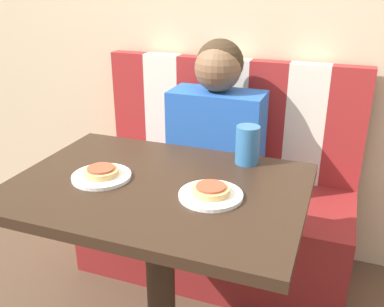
# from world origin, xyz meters

# --- Properties ---
(booth_seat) EXTENTS (1.27, 0.54, 0.44)m
(booth_seat) POSITION_xyz_m (0.00, 0.63, 0.22)
(booth_seat) COLOR maroon
(booth_seat) RESTS_ON ground_plane
(booth_backrest) EXTENTS (1.27, 0.08, 0.57)m
(booth_backrest) POSITION_xyz_m (-0.00, 0.87, 0.73)
(booth_backrest) COLOR maroon
(booth_backrest) RESTS_ON booth_seat
(dining_table) EXTENTS (0.93, 0.67, 0.77)m
(dining_table) POSITION_xyz_m (0.00, 0.00, 0.65)
(dining_table) COLOR black
(dining_table) RESTS_ON ground_plane
(person) EXTENTS (0.41, 0.23, 0.69)m
(person) POSITION_xyz_m (0.00, 0.64, 0.78)
(person) COLOR #2356B2
(person) RESTS_ON booth_seat
(plate_left) EXTENTS (0.19, 0.19, 0.01)m
(plate_left) POSITION_xyz_m (-0.19, -0.03, 0.77)
(plate_left) COLOR white
(plate_left) RESTS_ON dining_table
(plate_right) EXTENTS (0.19, 0.19, 0.01)m
(plate_right) POSITION_xyz_m (0.19, -0.03, 0.77)
(plate_right) COLOR white
(plate_right) RESTS_ON dining_table
(pizza_left) EXTENTS (0.11, 0.11, 0.03)m
(pizza_left) POSITION_xyz_m (-0.19, -0.03, 0.79)
(pizza_left) COLOR tan
(pizza_left) RESTS_ON plate_left
(pizza_right) EXTENTS (0.11, 0.11, 0.03)m
(pizza_right) POSITION_xyz_m (0.19, -0.03, 0.79)
(pizza_right) COLOR tan
(pizza_right) RESTS_ON plate_right
(drinking_cup) EXTENTS (0.08, 0.08, 0.14)m
(drinking_cup) POSITION_xyz_m (0.23, 0.26, 0.83)
(drinking_cup) COLOR #2D669E
(drinking_cup) RESTS_ON dining_table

